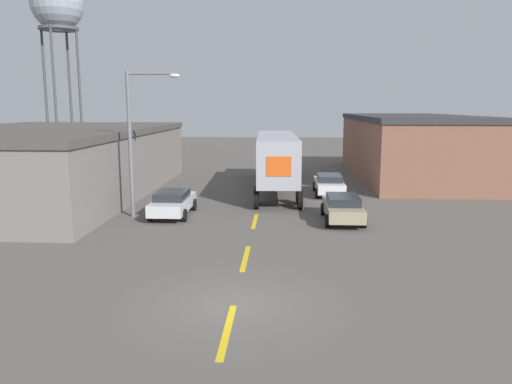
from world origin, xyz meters
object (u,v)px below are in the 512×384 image
Objects in this scene: parked_car_right_mid at (343,207)px; street_lamp at (136,133)px; semi_truck at (276,156)px; parked_car_left_far at (173,202)px; water_tower at (57,7)px; parked_car_right_far at (329,184)px.

street_lamp is (-10.65, 0.43, 3.72)m from parked_car_right_mid.
semi_truck is at bearing 51.95° from street_lamp.
water_tower reaches higher than parked_car_left_far.
parked_car_left_far is at bearing -123.92° from semi_truck.
water_tower reaches higher than parked_car_right_far.
semi_truck is 0.79× the size of water_tower.
water_tower reaches higher than street_lamp.
semi_truck is 2.03× the size of street_lamp.
parked_car_right_far is 39.14m from water_tower.
parked_car_right_far is at bearing 37.80° from parked_car_left_far.
parked_car_right_mid is at bearing -90.00° from parked_car_right_far.
parked_car_right_mid is 11.29m from street_lamp.
water_tower is 36.57m from street_lamp.
parked_car_right_mid is at bearing -2.33° from street_lamp.
parked_car_right_mid is (3.55, -9.50, -1.66)m from semi_truck.
semi_truck is 11.70m from street_lamp.
parked_car_left_far is at bearing 13.29° from street_lamp.
parked_car_left_far is 0.60× the size of street_lamp.
semi_truck is 10.33m from parked_car_left_far.
parked_car_right_mid and parked_car_right_far have the same top height.
parked_car_right_far is at bearing -27.96° from semi_truck.
parked_car_right_mid is at bearing -47.60° from water_tower.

